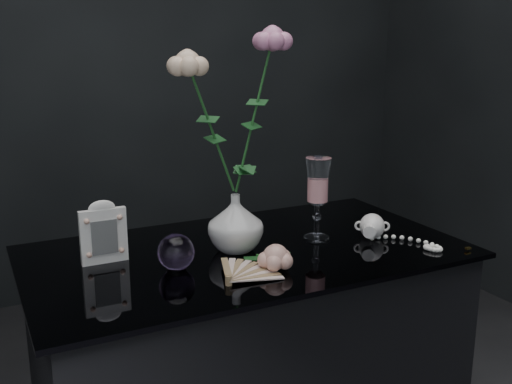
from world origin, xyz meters
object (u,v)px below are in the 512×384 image
loose_rose (276,257)px  pearl_jar (372,225)px  vase (236,223)px  wine_glass (317,199)px  picture_frame (103,232)px  paperweight (176,252)px

loose_rose → pearl_jar: (0.33, 0.09, 0.00)m
vase → wine_glass: 0.23m
vase → loose_rose: size_ratio=0.80×
vase → picture_frame: size_ratio=0.95×
picture_frame → wine_glass: bearing=-8.4°
paperweight → loose_rose: 0.22m
vase → picture_frame: bearing=168.8°
vase → pearl_jar: bearing=-10.6°
paperweight → pearl_jar: 0.53m
vase → picture_frame: (-0.30, 0.06, 0.00)m
picture_frame → paperweight: picture_frame is taller
vase → wine_glass: bearing=-3.5°
wine_glass → picture_frame: (-0.52, 0.07, -0.03)m
wine_glass → loose_rose: 0.25m
loose_rose → pearl_jar: bearing=-1.2°
vase → loose_rose: vase is taller
wine_glass → pearl_jar: bearing=-21.4°
vase → paperweight: (-0.17, -0.06, -0.03)m
wine_glass → picture_frame: size_ratio=1.43×
loose_rose → pearl_jar: size_ratio=0.75×
vase → pearl_jar: 0.36m
vase → loose_rose: (0.03, -0.16, -0.04)m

